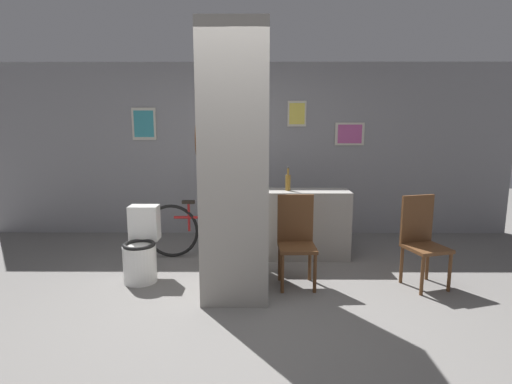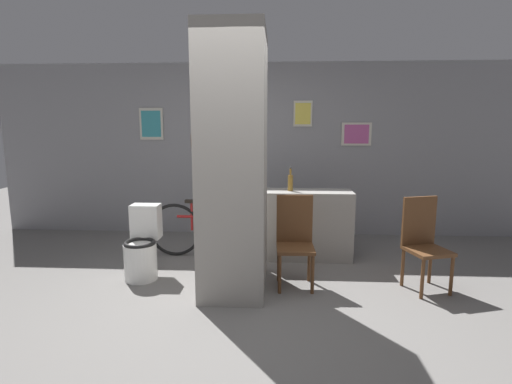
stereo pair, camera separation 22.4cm
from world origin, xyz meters
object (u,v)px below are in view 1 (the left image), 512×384
at_px(bicycle, 207,230).
at_px(bottle_tall, 288,182).
at_px(chair_by_doorway, 422,238).
at_px(chair_near_pillar, 296,237).
at_px(toilet, 141,250).

distance_m(bicycle, bottle_tall, 1.20).
xyz_separation_m(chair_by_doorway, bottle_tall, (-1.36, 0.90, 0.47)).
bearing_deg(chair_near_pillar, toilet, 174.67).
xyz_separation_m(toilet, chair_near_pillar, (1.69, -0.11, 0.17)).
xyz_separation_m(chair_by_doorway, bicycle, (-2.39, 0.87, -0.15)).
bearing_deg(chair_by_doorway, bottle_tall, 130.05).
distance_m(chair_near_pillar, bicycle, 1.37).
bearing_deg(chair_near_pillar, bicycle, 139.45).
xyz_separation_m(toilet, bottle_tall, (1.66, 0.77, 0.64)).
height_order(chair_near_pillar, bicycle, chair_near_pillar).
bearing_deg(chair_by_doorway, bicycle, 143.46).
distance_m(toilet, bicycle, 0.98).
xyz_separation_m(bicycle, bottle_tall, (1.03, 0.02, 0.62)).
bearing_deg(toilet, chair_near_pillar, -3.65).
distance_m(chair_by_doorway, bicycle, 2.55).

